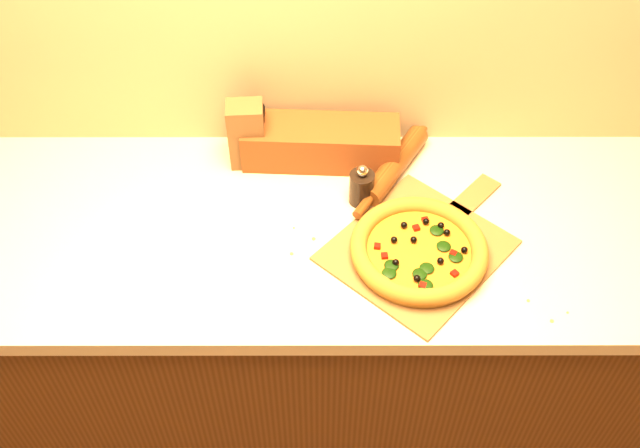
# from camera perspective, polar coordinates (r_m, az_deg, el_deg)

# --- Properties ---
(cabinet) EXTENTS (2.80, 0.65, 0.86)m
(cabinet) POSITION_cam_1_polar(r_m,az_deg,el_deg) (2.10, -2.50, -8.78)
(cabinet) COLOR #47270F
(cabinet) RESTS_ON ground
(countertop) EXTENTS (2.84, 0.68, 0.04)m
(countertop) POSITION_cam_1_polar(r_m,az_deg,el_deg) (1.74, -2.98, -0.56)
(countertop) COLOR beige
(countertop) RESTS_ON cabinet
(pizza_peel) EXTENTS (0.50, 0.51, 0.01)m
(pizza_peel) POSITION_cam_1_polar(r_m,az_deg,el_deg) (1.69, 8.06, -1.78)
(pizza_peel) COLOR brown
(pizza_peel) RESTS_ON countertop
(pizza) EXTENTS (0.32, 0.32, 0.05)m
(pizza) POSITION_cam_1_polar(r_m,az_deg,el_deg) (1.65, 7.90, -2.06)
(pizza) COLOR #B2762C
(pizza) RESTS_ON pizza_peel
(pepper_grinder) EXTENTS (0.06, 0.06, 0.12)m
(pepper_grinder) POSITION_cam_1_polar(r_m,az_deg,el_deg) (1.75, 3.35, 2.99)
(pepper_grinder) COLOR black
(pepper_grinder) RESTS_ON countertop
(rolling_pin) EXTENTS (0.23, 0.36, 0.06)m
(rolling_pin) POSITION_cam_1_polar(r_m,az_deg,el_deg) (1.84, 6.01, 4.70)
(rolling_pin) COLOR #58290F
(rolling_pin) RESTS_ON countertop
(bread_bag) EXTENTS (0.41, 0.15, 0.11)m
(bread_bag) POSITION_cam_1_polar(r_m,az_deg,el_deg) (1.85, 0.07, 6.51)
(bread_bag) COLOR #643013
(bread_bag) RESTS_ON countertop
(paper_bag) EXTENTS (0.10, 0.08, 0.18)m
(paper_bag) POSITION_cam_1_polar(r_m,az_deg,el_deg) (1.83, -5.89, 7.16)
(paper_bag) COLOR brown
(paper_bag) RESTS_ON countertop
(dark_jar) EXTENTS (0.09, 0.09, 0.15)m
(dark_jar) POSITION_cam_1_polar(r_m,az_deg,el_deg) (1.87, -5.72, 7.39)
(dark_jar) COLOR black
(dark_jar) RESTS_ON countertop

